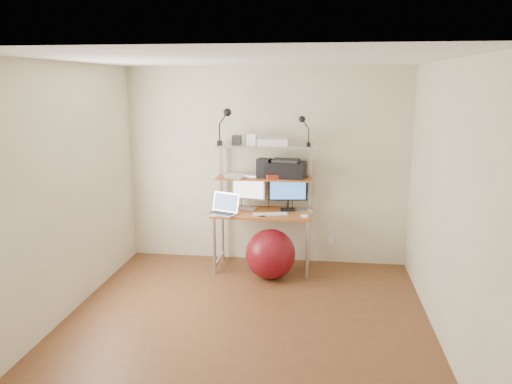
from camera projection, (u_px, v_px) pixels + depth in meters
room at (245, 198)px, 4.64m from camera, size 3.60×3.60×3.60m
computer_desk at (263, 194)px, 6.16m from camera, size 1.20×0.60×1.57m
wall_outlet at (331, 240)px, 6.47m from camera, size 0.08×0.01×0.12m
monitor_silver at (249, 189)px, 6.24m from camera, size 0.43×0.18×0.48m
monitor_black at (288, 191)px, 6.18m from camera, size 0.49×0.16×0.49m
laptop at (224, 209)px, 6.06m from camera, size 0.43×0.39×0.31m
keyboard at (270, 214)px, 6.02m from camera, size 0.43×0.22×0.01m
mouse at (305, 216)px, 5.92m from camera, size 0.10×0.07×0.02m
mac_mini at (304, 210)px, 6.14m from camera, size 0.22×0.22×0.03m
phone at (263, 215)px, 5.97m from camera, size 0.07×0.13×0.01m
printer at (286, 169)px, 6.15m from camera, size 0.51×0.38×0.23m
nas_cube at (264, 168)px, 6.15m from camera, size 0.19×0.19×0.23m
red_box at (274, 177)px, 6.08m from camera, size 0.22×0.18×0.05m
scanner at (273, 142)px, 6.05m from camera, size 0.38×0.25×0.10m
box_white at (252, 139)px, 6.10m from camera, size 0.13×0.11×0.13m
box_grey at (237, 140)px, 6.19m from camera, size 0.11×0.11×0.11m
clip_lamp_left at (226, 118)px, 6.00m from camera, size 0.18×0.10×0.45m
clip_lamp_right at (303, 124)px, 5.92m from camera, size 0.14×0.08×0.36m
exercise_ball at (270, 254)px, 5.94m from camera, size 0.60×0.60×0.60m
paper_stack at (235, 176)px, 6.22m from camera, size 0.38×0.41×0.02m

